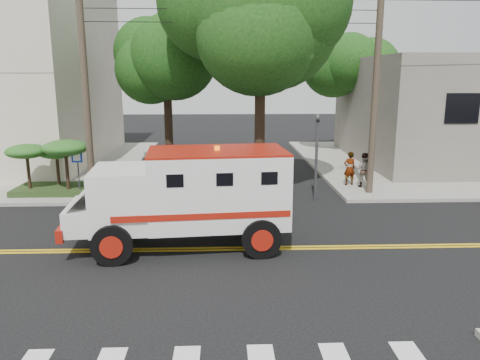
{
  "coord_description": "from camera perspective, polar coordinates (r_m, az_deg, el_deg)",
  "views": [
    {
      "loc": [
        -0.09,
        -13.39,
        5.17
      ],
      "look_at": [
        0.5,
        2.42,
        1.6
      ],
      "focal_mm": 35.0,
      "sensor_mm": 36.0,
      "label": 1
    }
  ],
  "objects": [
    {
      "name": "palm_planter",
      "position": [
        21.61,
        -22.01,
        2.4
      ],
      "size": [
        3.52,
        2.63,
        2.36
      ],
      "color": "#1E3314",
      "rests_on": "sidewalk_nw"
    },
    {
      "name": "utility_pole_left",
      "position": [
        20.17,
        -18.3,
        10.18
      ],
      "size": [
        0.28,
        0.28,
        9.0
      ],
      "primitive_type": "cylinder",
      "color": "#382D23",
      "rests_on": "ground"
    },
    {
      "name": "ground",
      "position": [
        14.35,
        -1.67,
        -8.4
      ],
      "size": [
        100.0,
        100.0,
        0.0
      ],
      "primitive_type": "plane",
      "color": "black",
      "rests_on": "ground"
    },
    {
      "name": "building_right",
      "position": [
        31.34,
        26.9,
        7.66
      ],
      "size": [
        14.0,
        12.0,
        6.0
      ],
      "primitive_type": "cube",
      "color": "#6A675B",
      "rests_on": "sidewalk_ne"
    },
    {
      "name": "tree_main",
      "position": [
        19.81,
        3.94,
        18.57
      ],
      "size": [
        6.08,
        5.7,
        9.85
      ],
      "color": "black",
      "rests_on": "ground"
    },
    {
      "name": "traffic_signal",
      "position": [
        19.61,
        9.34,
        3.91
      ],
      "size": [
        0.15,
        0.18,
        3.6
      ],
      "color": "#3F3F42",
      "rests_on": "ground"
    },
    {
      "name": "tree_left",
      "position": [
        25.32,
        -8.26,
        13.85
      ],
      "size": [
        4.48,
        4.2,
        7.7
      ],
      "color": "black",
      "rests_on": "ground"
    },
    {
      "name": "accessibility_sign",
      "position": [
        20.84,
        -19.16,
        1.49
      ],
      "size": [
        0.45,
        0.1,
        2.02
      ],
      "color": "#3F3F42",
      "rests_on": "ground"
    },
    {
      "name": "armored_truck",
      "position": [
        14.14,
        -6.19,
        -1.56
      ],
      "size": [
        6.75,
        3.14,
        2.99
      ],
      "rotation": [
        0.0,
        0.0,
        0.09
      ],
      "color": "silver",
      "rests_on": "ground"
    },
    {
      "name": "sidewalk_ne",
      "position": [
        30.56,
        24.31,
        1.98
      ],
      "size": [
        17.0,
        17.0,
        0.15
      ],
      "primitive_type": "cube",
      "color": "gray",
      "rests_on": "ground"
    },
    {
      "name": "utility_pole_right",
      "position": [
        20.62,
        16.17,
        10.36
      ],
      "size": [
        0.28,
        0.28,
        9.0
      ],
      "primitive_type": "cylinder",
      "color": "#382D23",
      "rests_on": "ground"
    },
    {
      "name": "pedestrian_b",
      "position": [
        22.0,
        14.83,
        1.2
      ],
      "size": [
        0.95,
        0.86,
        1.58
      ],
      "primitive_type": "imported",
      "rotation": [
        0.0,
        0.0,
        2.72
      ],
      "color": "gray",
      "rests_on": "sidewalk_ne"
    },
    {
      "name": "tree_right",
      "position": [
        30.51,
        15.34,
        14.01
      ],
      "size": [
        4.8,
        4.5,
        8.2
      ],
      "color": "black",
      "rests_on": "ground"
    },
    {
      "name": "pedestrian_a",
      "position": [
        22.24,
        13.2,
        1.39
      ],
      "size": [
        0.63,
        0.47,
        1.57
      ],
      "primitive_type": "imported",
      "rotation": [
        0.0,
        0.0,
        3.31
      ],
      "color": "gray",
      "rests_on": "sidewalk_ne"
    }
  ]
}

